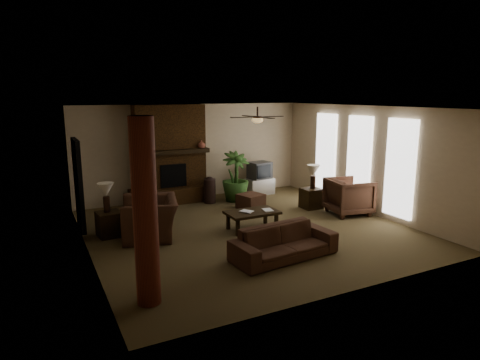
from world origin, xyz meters
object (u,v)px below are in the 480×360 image
sofa (284,237)px  armchair_right (349,195)px  floor_plant (235,187)px  floor_vase (210,188)px  armchair_left (150,211)px  ottoman (251,201)px  log_column (145,213)px  tv_stand (260,186)px  side_table_left (109,224)px  coffee_table (252,214)px  side_table_right (311,198)px  lamp_left (106,192)px  lamp_right (313,172)px

sofa → armchair_right: size_ratio=2.02×
floor_plant → armchair_right: bearing=-51.4°
floor_vase → floor_plant: floor_plant is taller
armchair_left → ottoman: armchair_left is taller
log_column → ottoman: log_column is taller
armchair_left → floor_plant: (3.07, 2.01, -0.18)m
tv_stand → log_column: bearing=-137.4°
floor_vase → side_table_left: (-3.10, -1.67, -0.16)m
armchair_left → coffee_table: armchair_left is taller
sofa → floor_vase: 4.46m
armchair_left → armchair_right: armchair_left is taller
armchair_left → coffee_table: 2.32m
armchair_left → floor_plant: size_ratio=0.92×
armchair_right → tv_stand: 3.15m
side_table_right → side_table_left: bearing=178.8°
sofa → floor_plant: (1.09, 4.34, -0.00)m
ottoman → lamp_left: size_ratio=0.92×
armchair_right → tv_stand: (-1.01, 2.97, -0.27)m
tv_stand → lamp_left: bearing=-163.3°
side_table_right → floor_vase: bearing=141.9°
coffee_table → floor_plant: 2.68m
floor_vase → side_table_left: floor_vase is taller
armchair_left → lamp_right: size_ratio=2.05×
tv_stand → side_table_left: 5.28m
tv_stand → floor_plant: bearing=-163.4°
coffee_table → ottoman: size_ratio=2.00×
floor_plant → lamp_right: (1.54, -1.66, 0.60)m
side_table_left → side_table_right: (5.37, -0.11, 0.00)m
side_table_right → log_column: bearing=-148.8°
lamp_left → ottoman: bearing=8.5°
log_column → lamp_left: log_column is taller
ottoman → floor_plant: floor_plant is taller
side_table_right → lamp_left: bearing=178.5°
coffee_table → side_table_left: bearing=161.8°
armchair_left → floor_vase: armchair_left is taller
floor_vase → coffee_table: bearing=-91.1°
log_column → side_table_right: (5.37, 3.26, -1.12)m
armchair_left → tv_stand: 4.78m
log_column → side_table_left: size_ratio=5.09×
floor_vase → side_table_left: bearing=-151.7°
armchair_right → side_table_left: size_ratio=1.88×
armchair_right → side_table_right: size_ratio=1.88×
floor_vase → side_table_left: 3.52m
sofa → lamp_left: size_ratio=3.21×
sofa → side_table_right: size_ratio=3.80×
tv_stand → side_table_left: size_ratio=1.55×
floor_plant → lamp_right: bearing=-47.1°
log_column → lamp_left: (-0.02, 3.39, -0.40)m
armchair_right → side_table_left: armchair_right is taller
log_column → floor_plant: bearing=51.8°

